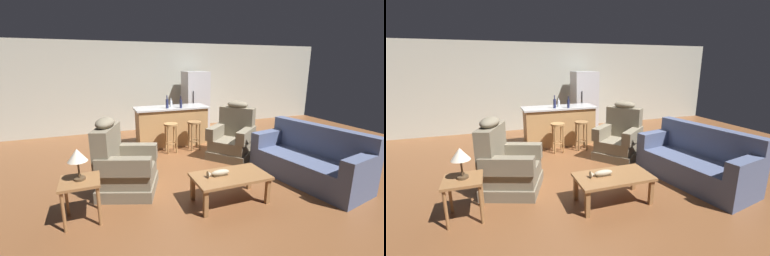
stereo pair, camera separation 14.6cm
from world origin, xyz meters
TOP-DOWN VIEW (x-y plane):
  - ground_plane at (0.00, 0.00)m, footprint 12.00×12.00m
  - back_wall at (0.00, 3.12)m, footprint 12.00×0.05m
  - coffee_table at (-0.01, -1.68)m, footprint 1.10×0.60m
  - fish_figurine at (-0.19, -1.64)m, footprint 0.34×0.10m
  - couch at (1.66, -1.50)m, footprint 1.18×2.02m
  - recliner_near_lamp at (-1.43, -0.79)m, footprint 1.08×1.08m
  - recliner_near_island at (0.98, -0.01)m, footprint 1.18×1.18m
  - end_table at (-2.02, -1.41)m, footprint 0.48×0.48m
  - table_lamp at (-2.01, -1.40)m, footprint 0.24×0.24m
  - kitchen_island at (0.00, 1.35)m, footprint 1.80×0.70m
  - bar_stool_left at (-0.20, 0.72)m, footprint 0.32×0.32m
  - bar_stool_right at (0.37, 0.72)m, footprint 0.32×0.32m
  - refrigerator at (1.11, 2.55)m, footprint 0.70×0.69m
  - bottle_tall_green at (0.17, 1.10)m, footprint 0.06×0.06m
  - bottle_short_amber at (-0.01, 1.32)m, footprint 0.07×0.07m
  - bottle_wine_dark at (-0.15, 1.18)m, footprint 0.07×0.07m

SIDE VIEW (x-z plane):
  - ground_plane at x=0.00m, z-range 0.00..0.00m
  - couch at x=1.66m, z-range -0.13..0.81m
  - coffee_table at x=-0.01m, z-range 0.15..0.57m
  - recliner_near_lamp at x=-1.43m, z-range -0.18..1.02m
  - recliner_near_island at x=0.98m, z-range -0.18..1.02m
  - end_table at x=-2.02m, z-range 0.18..0.74m
  - fish_figurine at x=-0.19m, z-range 0.41..0.51m
  - bar_stool_left at x=-0.20m, z-range 0.13..0.81m
  - bar_stool_right at x=0.37m, z-range 0.13..0.81m
  - kitchen_island at x=0.00m, z-range 0.00..0.95m
  - table_lamp at x=-2.01m, z-range 0.66..1.07m
  - refrigerator at x=1.11m, z-range 0.00..1.76m
  - bottle_short_amber at x=-0.01m, z-range 0.92..1.14m
  - bottle_tall_green at x=0.17m, z-range 0.92..1.20m
  - bottle_wine_dark at x=-0.15m, z-range 0.91..1.22m
  - back_wall at x=0.00m, z-range 0.00..2.60m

